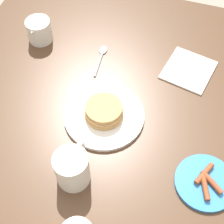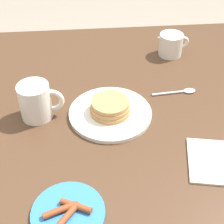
# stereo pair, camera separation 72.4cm
# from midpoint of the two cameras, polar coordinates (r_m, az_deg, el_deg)

# --- Properties ---
(dining_table) EXTENTS (1.25, 0.97, 0.77)m
(dining_table) POSITION_cam_midpoint_polar(r_m,az_deg,el_deg) (1.01, 12.40, -17.91)
(dining_table) COLOR #4C3321
(dining_table) RESTS_ON ground_plane
(pancake_plate) EXTENTS (0.23, 0.23, 0.05)m
(pancake_plate) POSITION_cam_midpoint_polar(r_m,az_deg,el_deg) (0.89, 16.51, -14.85)
(pancake_plate) COLOR white
(pancake_plate) RESTS_ON dining_table
(side_plate_bacon) EXTENTS (0.16, 0.16, 0.02)m
(side_plate_bacon) POSITION_cam_midpoint_polar(r_m,az_deg,el_deg) (0.75, 14.99, -35.90)
(side_plate_bacon) COLOR #337AC6
(side_plate_bacon) RESTS_ON dining_table
(coffee_mug) EXTENTS (0.12, 0.09, 0.10)m
(coffee_mug) POSITION_cam_midpoint_polar(r_m,az_deg,el_deg) (0.82, 3.28, -14.22)
(coffee_mug) COLOR silver
(coffee_mug) RESTS_ON dining_table
(creamer_pitcher) EXTENTS (0.12, 0.08, 0.09)m
(creamer_pitcher) POSITION_cam_midpoint_polar(r_m,az_deg,el_deg) (1.15, 23.15, 0.07)
(creamer_pitcher) COLOR silver
(creamer_pitcher) RESTS_ON dining_table
(napkin) EXTENTS (0.18, 0.17, 0.01)m
(napkin) POSITION_cam_midpoint_polar(r_m,az_deg,el_deg) (0.93, 36.03, -22.15)
(napkin) COLOR silver
(napkin) RESTS_ON dining_table
(spoon) EXTENTS (0.14, 0.03, 0.01)m
(spoon) POSITION_cam_midpoint_polar(r_m,az_deg,el_deg) (1.03, 26.72, -9.48)
(spoon) COLOR silver
(spoon) RESTS_ON dining_table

